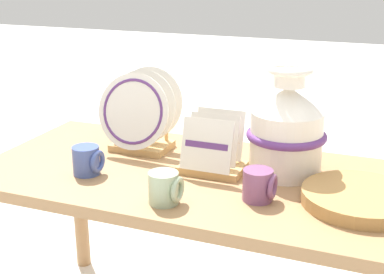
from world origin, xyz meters
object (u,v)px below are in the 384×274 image
(mug_cobalt_glaze, at_px, (87,160))
(mug_sage_glaze, at_px, (165,188))
(ceramic_vase, at_px, (287,128))
(dish_rack_square_plates, at_px, (213,154))
(dish_rack_round_plates, at_px, (140,118))
(mug_plum_glaze, at_px, (259,185))
(wicker_charger_stack, at_px, (360,198))

(mug_cobalt_glaze, height_order, mug_sage_glaze, same)
(ceramic_vase, distance_m, dish_rack_square_plates, 0.23)
(mug_sage_glaze, bearing_deg, ceramic_vase, 52.80)
(dish_rack_round_plates, distance_m, mug_sage_glaze, 0.42)
(mug_plum_glaze, height_order, mug_sage_glaze, same)
(ceramic_vase, xyz_separation_m, mug_plum_glaze, (-0.02, -0.21, -0.10))
(dish_rack_round_plates, xyz_separation_m, mug_sage_glaze, (0.24, -0.34, -0.07))
(dish_rack_square_plates, distance_m, wicker_charger_stack, 0.44)
(mug_cobalt_glaze, bearing_deg, dish_rack_round_plates, 78.09)
(ceramic_vase, bearing_deg, mug_cobalt_glaze, -157.38)
(mug_cobalt_glaze, bearing_deg, wicker_charger_stack, 5.82)
(mug_plum_glaze, relative_size, mug_sage_glaze, 1.00)
(dish_rack_square_plates, xyz_separation_m, wicker_charger_stack, (0.43, -0.08, -0.03))
(mug_cobalt_glaze, bearing_deg, dish_rack_square_plates, 25.21)
(dish_rack_square_plates, height_order, mug_cobalt_glaze, dish_rack_square_plates)
(mug_plum_glaze, bearing_deg, wicker_charger_stack, 15.44)
(dish_rack_square_plates, relative_size, mug_sage_glaze, 2.16)
(dish_rack_round_plates, height_order, wicker_charger_stack, dish_rack_round_plates)
(mug_sage_glaze, bearing_deg, wicker_charger_stack, 20.39)
(mug_sage_glaze, bearing_deg, dish_rack_square_plates, 80.68)
(wicker_charger_stack, bearing_deg, mug_plum_glaze, -164.56)
(dish_rack_square_plates, height_order, mug_sage_glaze, dish_rack_square_plates)
(dish_rack_square_plates, xyz_separation_m, mug_plum_glaze, (0.18, -0.15, -0.01))
(wicker_charger_stack, bearing_deg, ceramic_vase, 147.41)
(ceramic_vase, relative_size, wicker_charger_stack, 1.06)
(wicker_charger_stack, xyz_separation_m, mug_plum_glaze, (-0.25, -0.07, 0.02))
(dish_rack_square_plates, distance_m, mug_plum_glaze, 0.23)
(wicker_charger_stack, xyz_separation_m, mug_sage_glaze, (-0.47, -0.18, 0.02))
(dish_rack_round_plates, relative_size, mug_plum_glaze, 3.05)
(wicker_charger_stack, bearing_deg, dish_rack_round_plates, 166.99)
(mug_sage_glaze, bearing_deg, mug_cobalt_glaze, 161.66)
(dish_rack_square_plates, height_order, wicker_charger_stack, dish_rack_square_plates)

